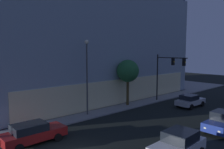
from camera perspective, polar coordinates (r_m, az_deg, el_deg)
The scene contains 8 objects.
modern_building at distance 38.62m, azimuth -10.29°, elevation 8.51°, with size 31.77×24.68×17.67m.
traffic_light_far_corner at distance 30.72m, azimuth 13.94°, elevation 1.50°, with size 0.65×4.83×6.38m.
street_lamp_sidewalk at distance 24.04m, azimuth -6.38°, elevation 1.62°, with size 0.44×0.44×8.04m.
sidewalk_tree at distance 28.35m, azimuth 4.03°, elevation 0.83°, with size 2.81×2.81×5.76m.
car_red at distance 18.66m, azimuth -19.43°, elevation -13.77°, with size 4.77×2.13×1.57m.
car_white at distance 16.07m, azimuth 16.46°, elevation -16.72°, with size 4.36×2.30×1.75m.
car_blue at distance 22.04m, azimuth 26.25°, elevation -10.77°, with size 4.05×2.15×1.77m.
car_silver at distance 30.11m, azimuth 19.19°, elevation -6.26°, with size 4.21×2.22×1.54m.
Camera 1 is at (-7.30, -12.18, 7.01)m, focal length 36.04 mm.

